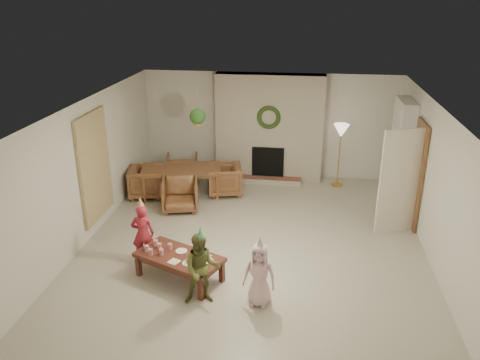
% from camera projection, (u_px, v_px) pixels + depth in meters
% --- Properties ---
extents(floor, '(7.00, 7.00, 0.00)m').
position_uv_depth(floor, '(253.00, 243.00, 8.68)').
color(floor, '#B7B29E').
rests_on(floor, ground).
extents(ceiling, '(7.00, 7.00, 0.00)m').
position_uv_depth(ceiling, '(255.00, 107.00, 7.76)').
color(ceiling, white).
rests_on(ceiling, wall_back).
extents(wall_back, '(7.00, 0.00, 7.00)m').
position_uv_depth(wall_back, '(270.00, 125.00, 11.44)').
color(wall_back, silver).
rests_on(wall_back, floor).
extents(wall_front, '(7.00, 0.00, 7.00)m').
position_uv_depth(wall_front, '(218.00, 300.00, 5.00)').
color(wall_front, silver).
rests_on(wall_front, floor).
extents(wall_left, '(0.00, 7.00, 7.00)m').
position_uv_depth(wall_left, '(88.00, 170.00, 8.60)').
color(wall_left, silver).
rests_on(wall_left, floor).
extents(wall_right, '(0.00, 7.00, 7.00)m').
position_uv_depth(wall_right, '(436.00, 188.00, 7.84)').
color(wall_right, silver).
rests_on(wall_right, floor).
extents(fireplace_mass, '(2.50, 0.40, 2.50)m').
position_uv_depth(fireplace_mass, '(269.00, 128.00, 11.26)').
color(fireplace_mass, '#5A1917').
rests_on(fireplace_mass, floor).
extents(fireplace_hearth, '(1.60, 0.30, 0.12)m').
position_uv_depth(fireplace_hearth, '(267.00, 180.00, 11.38)').
color(fireplace_hearth, maroon).
rests_on(fireplace_hearth, floor).
extents(fireplace_firebox, '(0.75, 0.12, 0.75)m').
position_uv_depth(fireplace_firebox, '(268.00, 162.00, 11.39)').
color(fireplace_firebox, black).
rests_on(fireplace_firebox, floor).
extents(fireplace_wreath, '(0.54, 0.10, 0.54)m').
position_uv_depth(fireplace_wreath, '(269.00, 118.00, 10.94)').
color(fireplace_wreath, '#233F17').
rests_on(fireplace_wreath, fireplace_mass).
extents(floor_lamp_base, '(0.27, 0.27, 0.03)m').
position_uv_depth(floor_lamp_base, '(337.00, 185.00, 11.23)').
color(floor_lamp_base, gold).
rests_on(floor_lamp_base, floor).
extents(floor_lamp_post, '(0.03, 0.03, 1.32)m').
position_uv_depth(floor_lamp_post, '(339.00, 158.00, 10.99)').
color(floor_lamp_post, gold).
rests_on(floor_lamp_post, floor).
extents(floor_lamp_shade, '(0.35, 0.35, 0.29)m').
position_uv_depth(floor_lamp_shade, '(341.00, 131.00, 10.75)').
color(floor_lamp_shade, beige).
rests_on(floor_lamp_shade, floor_lamp_post).
extents(bookshelf_carcass, '(0.30, 1.00, 2.20)m').
position_uv_depth(bookshelf_carcass, '(401.00, 152.00, 10.04)').
color(bookshelf_carcass, white).
rests_on(bookshelf_carcass, floor).
extents(bookshelf_shelf_a, '(0.30, 0.92, 0.03)m').
position_uv_depth(bookshelf_shelf_a, '(396.00, 181.00, 10.28)').
color(bookshelf_shelf_a, white).
rests_on(bookshelf_shelf_a, bookshelf_carcass).
extents(bookshelf_shelf_b, '(0.30, 0.92, 0.03)m').
position_uv_depth(bookshelf_shelf_b, '(398.00, 163.00, 10.13)').
color(bookshelf_shelf_b, white).
rests_on(bookshelf_shelf_b, bookshelf_carcass).
extents(bookshelf_shelf_c, '(0.30, 0.92, 0.03)m').
position_uv_depth(bookshelf_shelf_c, '(401.00, 145.00, 9.98)').
color(bookshelf_shelf_c, white).
rests_on(bookshelf_shelf_c, bookshelf_carcass).
extents(bookshelf_shelf_d, '(0.30, 0.92, 0.03)m').
position_uv_depth(bookshelf_shelf_d, '(403.00, 127.00, 9.84)').
color(bookshelf_shelf_d, white).
rests_on(bookshelf_shelf_d, bookshelf_carcass).
extents(books_row_lower, '(0.20, 0.40, 0.24)m').
position_uv_depth(books_row_lower, '(397.00, 177.00, 10.09)').
color(books_row_lower, '#A9451F').
rests_on(books_row_lower, bookshelf_shelf_a).
extents(books_row_mid, '(0.20, 0.44, 0.24)m').
position_uv_depth(books_row_mid, '(398.00, 156.00, 10.13)').
color(books_row_mid, '#283F95').
rests_on(books_row_mid, bookshelf_shelf_b).
extents(books_row_upper, '(0.20, 0.36, 0.22)m').
position_uv_depth(books_row_upper, '(401.00, 141.00, 9.85)').
color(books_row_upper, '#AD9725').
rests_on(books_row_upper, bookshelf_shelf_c).
extents(door_frame, '(0.05, 0.86, 2.04)m').
position_uv_depth(door_frame, '(417.00, 175.00, 9.04)').
color(door_frame, brown).
rests_on(door_frame, floor).
extents(door_leaf, '(0.77, 0.32, 2.00)m').
position_uv_depth(door_leaf, '(399.00, 182.00, 8.74)').
color(door_leaf, beige).
rests_on(door_leaf, floor).
extents(curtain_panel, '(0.06, 1.20, 2.00)m').
position_uv_depth(curtain_panel, '(95.00, 167.00, 8.77)').
color(curtain_panel, '#C8BE8D').
rests_on(curtain_panel, wall_left).
extents(dining_table, '(1.90, 1.31, 0.61)m').
position_uv_depth(dining_table, '(182.00, 182.00, 10.60)').
color(dining_table, brown).
rests_on(dining_table, floor).
extents(dining_chair_near, '(0.86, 0.88, 0.67)m').
position_uv_depth(dining_chair_near, '(180.00, 194.00, 9.88)').
color(dining_chair_near, brown).
rests_on(dining_chair_near, floor).
extents(dining_chair_far, '(0.86, 0.88, 0.67)m').
position_uv_depth(dining_chair_far, '(183.00, 169.00, 11.29)').
color(dining_chair_far, brown).
rests_on(dining_chair_far, floor).
extents(dining_chair_left, '(0.88, 0.86, 0.67)m').
position_uv_depth(dining_chair_left, '(147.00, 182.00, 10.53)').
color(dining_chair_left, brown).
rests_on(dining_chair_left, floor).
extents(dining_chair_right, '(0.88, 0.86, 0.67)m').
position_uv_depth(dining_chair_right, '(225.00, 180.00, 10.66)').
color(dining_chair_right, brown).
rests_on(dining_chair_right, floor).
extents(hanging_plant_cord, '(0.01, 0.01, 0.70)m').
position_uv_depth(hanging_plant_cord, '(197.00, 105.00, 9.43)').
color(hanging_plant_cord, tan).
rests_on(hanging_plant_cord, ceiling).
extents(hanging_plant_pot, '(0.16, 0.16, 0.12)m').
position_uv_depth(hanging_plant_pot, '(198.00, 122.00, 9.56)').
color(hanging_plant_pot, '#A16834').
rests_on(hanging_plant_pot, hanging_plant_cord).
extents(hanging_plant_foliage, '(0.32, 0.32, 0.32)m').
position_uv_depth(hanging_plant_foliage, '(198.00, 117.00, 9.52)').
color(hanging_plant_foliage, '#1F4818').
rests_on(hanging_plant_foliage, hanging_plant_pot).
extents(coffee_table_top, '(1.51, 1.17, 0.06)m').
position_uv_depth(coffee_table_top, '(179.00, 257.00, 7.47)').
color(coffee_table_top, '#57291D').
rests_on(coffee_table_top, floor).
extents(coffee_table_apron, '(1.37, 1.03, 0.08)m').
position_uv_depth(coffee_table_apron, '(179.00, 261.00, 7.50)').
color(coffee_table_apron, '#57291D').
rests_on(coffee_table_apron, floor).
extents(coffee_leg_fl, '(0.10, 0.10, 0.35)m').
position_uv_depth(coffee_leg_fl, '(139.00, 266.00, 7.63)').
color(coffee_leg_fl, '#57291D').
rests_on(coffee_leg_fl, floor).
extents(coffee_leg_fr, '(0.10, 0.10, 0.35)m').
position_uv_depth(coffee_leg_fr, '(201.00, 289.00, 7.03)').
color(coffee_leg_fr, '#57291D').
rests_on(coffee_leg_fr, floor).
extents(coffee_leg_bl, '(0.10, 0.10, 0.35)m').
position_uv_depth(coffee_leg_bl, '(161.00, 251.00, 8.07)').
color(coffee_leg_bl, '#57291D').
rests_on(coffee_leg_bl, floor).
extents(coffee_leg_br, '(0.10, 0.10, 0.35)m').
position_uv_depth(coffee_leg_br, '(222.00, 272.00, 7.47)').
color(coffee_leg_br, '#57291D').
rests_on(coffee_leg_br, floor).
extents(cup_a, '(0.10, 0.10, 0.09)m').
position_uv_depth(cup_a, '(147.00, 248.00, 7.58)').
color(cup_a, silver).
rests_on(cup_a, coffee_table_top).
extents(cup_b, '(0.10, 0.10, 0.09)m').
position_uv_depth(cup_b, '(156.00, 243.00, 7.74)').
color(cup_b, silver).
rests_on(cup_b, coffee_table_top).
extents(cup_c, '(0.10, 0.10, 0.09)m').
position_uv_depth(cup_c, '(151.00, 252.00, 7.47)').
color(cup_c, silver).
rests_on(cup_c, coffee_table_top).
extents(cup_d, '(0.10, 0.10, 0.09)m').
position_uv_depth(cup_d, '(159.00, 246.00, 7.64)').
color(cup_d, silver).
rests_on(cup_d, coffee_table_top).
extents(cup_e, '(0.10, 0.10, 0.09)m').
position_uv_depth(cup_e, '(161.00, 252.00, 7.47)').
color(cup_e, silver).
rests_on(cup_e, coffee_table_top).
extents(cup_f, '(0.10, 0.10, 0.09)m').
position_uv_depth(cup_f, '(170.00, 246.00, 7.63)').
color(cup_f, silver).
rests_on(cup_f, coffee_table_top).
extents(plate_a, '(0.25, 0.25, 0.01)m').
position_uv_depth(plate_a, '(181.00, 251.00, 7.58)').
color(plate_a, white).
rests_on(plate_a, coffee_table_top).
extents(plate_b, '(0.25, 0.25, 0.01)m').
position_uv_depth(plate_b, '(188.00, 263.00, 7.25)').
color(plate_b, white).
rests_on(plate_b, coffee_table_top).
extents(plate_c, '(0.25, 0.25, 0.01)m').
position_uv_depth(plate_c, '(207.00, 261.00, 7.31)').
color(plate_c, white).
rests_on(plate_c, coffee_table_top).
extents(food_scoop, '(0.10, 0.10, 0.07)m').
position_uv_depth(food_scoop, '(188.00, 261.00, 7.24)').
color(food_scoop, tan).
rests_on(food_scoop, plate_b).
extents(napkin_left, '(0.21, 0.21, 0.01)m').
position_uv_depth(napkin_left, '(174.00, 262.00, 7.29)').
color(napkin_left, '#F9B8C4').
rests_on(napkin_left, coffee_table_top).
extents(napkin_right, '(0.21, 0.21, 0.01)m').
position_uv_depth(napkin_right, '(205.00, 256.00, 7.43)').
color(napkin_right, '#F9B8C4').
rests_on(napkin_right, coffee_table_top).
extents(child_red, '(0.42, 0.32, 1.04)m').
position_uv_depth(child_red, '(143.00, 234.00, 7.91)').
color(child_red, '#A42332').
rests_on(child_red, floor).
extents(party_hat_red, '(0.16, 0.16, 0.20)m').
position_uv_depth(party_hat_red, '(140.00, 203.00, 7.70)').
color(party_hat_red, '#DFBE4A').
rests_on(party_hat_red, child_red).
extents(child_plaid, '(0.61, 0.52, 1.10)m').
position_uv_depth(child_plaid, '(202.00, 269.00, 6.85)').
color(child_plaid, olive).
rests_on(child_plaid, floor).
extents(party_hat_plaid, '(0.15, 0.15, 0.18)m').
position_uv_depth(party_hat_plaid, '(201.00, 232.00, 6.64)').
color(party_hat_plaid, '#4BB067').
rests_on(party_hat_plaid, child_plaid).
extents(child_pink, '(0.52, 0.38, 0.97)m').
position_uv_depth(child_pink, '(260.00, 275.00, 6.83)').
color(child_pink, beige).
rests_on(child_pink, floor).
extents(party_hat_pink, '(0.16, 0.16, 0.17)m').
position_uv_depth(party_hat_pink, '(260.00, 242.00, 6.64)').
color(party_hat_pink, '#B5B4BB').
rests_on(party_hat_pink, child_pink).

